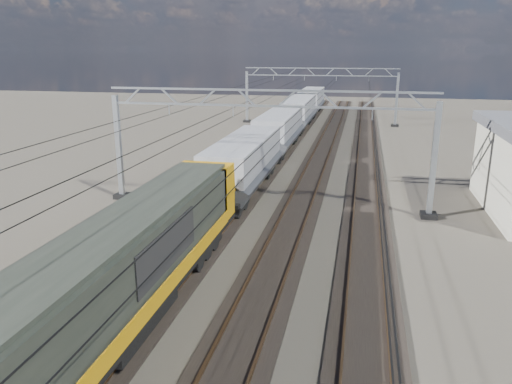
% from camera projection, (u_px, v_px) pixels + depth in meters
% --- Properties ---
extents(ground, '(160.00, 160.00, 0.00)m').
position_uv_depth(ground, '(252.00, 229.00, 26.76)').
color(ground, '#2B2720').
rests_on(ground, ground).
extents(track_outer_west, '(2.60, 140.00, 0.30)m').
position_uv_depth(track_outer_west, '(147.00, 220.00, 27.94)').
color(track_outer_west, black).
rests_on(track_outer_west, ground).
extents(track_loco, '(2.60, 140.00, 0.30)m').
position_uv_depth(track_loco, '(216.00, 225.00, 27.14)').
color(track_loco, black).
rests_on(track_loco, ground).
extents(track_inner_east, '(2.60, 140.00, 0.30)m').
position_uv_depth(track_inner_east, '(289.00, 231.00, 26.34)').
color(track_inner_east, black).
rests_on(track_inner_east, ground).
extents(track_outer_east, '(2.60, 140.00, 0.30)m').
position_uv_depth(track_outer_east, '(366.00, 237.00, 25.54)').
color(track_outer_east, black).
rests_on(track_outer_east, ground).
extents(catenary_gantry_mid, '(19.90, 0.90, 7.11)m').
position_uv_depth(catenary_gantry_mid, '(266.00, 144.00, 29.44)').
color(catenary_gantry_mid, '#9AA1A8').
rests_on(catenary_gantry_mid, ground).
extents(catenary_gantry_far, '(19.90, 0.90, 7.11)m').
position_uv_depth(catenary_gantry_far, '(320.00, 94.00, 63.30)').
color(catenary_gantry_far, '#9AA1A8').
rests_on(catenary_gantry_far, ground).
extents(overhead_wires, '(12.03, 140.00, 0.53)m').
position_uv_depth(overhead_wires, '(278.00, 106.00, 32.70)').
color(overhead_wires, black).
rests_on(overhead_wires, ground).
extents(locomotive, '(2.76, 21.10, 3.62)m').
position_uv_depth(locomotive, '(119.00, 272.00, 16.19)').
color(locomotive, black).
rests_on(locomotive, ground).
extents(hopper_wagon_lead, '(3.38, 13.00, 3.25)m').
position_uv_depth(hopper_wagon_lead, '(244.00, 161.00, 32.86)').
color(hopper_wagon_lead, black).
rests_on(hopper_wagon_lead, ground).
extents(hopper_wagon_mid, '(3.38, 13.00, 3.25)m').
position_uv_depth(hopper_wagon_mid, '(279.00, 129.00, 46.21)').
color(hopper_wagon_mid, black).
rests_on(hopper_wagon_mid, ground).
extents(hopper_wagon_third, '(3.38, 13.00, 3.25)m').
position_uv_depth(hopper_wagon_third, '(299.00, 111.00, 59.57)').
color(hopper_wagon_third, black).
rests_on(hopper_wagon_third, ground).
extents(hopper_wagon_fourth, '(3.38, 13.00, 3.25)m').
position_uv_depth(hopper_wagon_fourth, '(311.00, 100.00, 72.92)').
color(hopper_wagon_fourth, black).
rests_on(hopper_wagon_fourth, ground).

